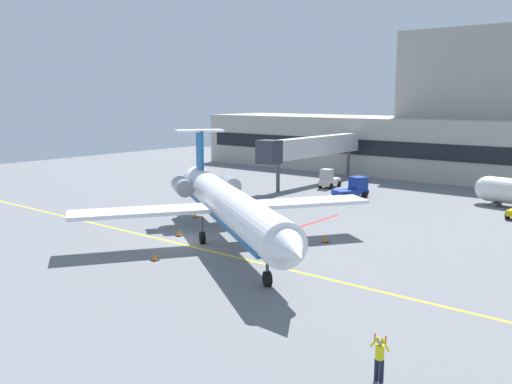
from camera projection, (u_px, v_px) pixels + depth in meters
ground at (188, 242)px, 42.21m from camera, size 120.00×120.00×0.11m
terminal_building at (459, 126)px, 75.50m from camera, size 72.69×15.11×19.88m
jet_bridge_west at (311, 147)px, 68.76m from camera, size 2.40×20.34×6.10m
regional_jet at (226, 203)px, 40.94m from camera, size 25.98×20.20×7.99m
baggage_tug at (354, 188)px, 61.12m from camera, size 3.30×4.20×2.19m
pushback_tractor at (329, 179)px, 67.20m from camera, size 1.97×3.37×2.34m
marshaller at (380, 358)px, 21.27m from camera, size 0.83×0.34×1.92m
safety_cone_alpha at (179, 233)px, 43.79m from camera, size 0.47×0.47×0.55m
safety_cone_bravo at (325, 239)px, 41.95m from camera, size 0.47×0.47×0.55m
safety_cone_charlie at (195, 215)px, 50.46m from camera, size 0.47×0.47×0.55m
safety_cone_delta at (155, 257)px, 37.25m from camera, size 0.47×0.47×0.55m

